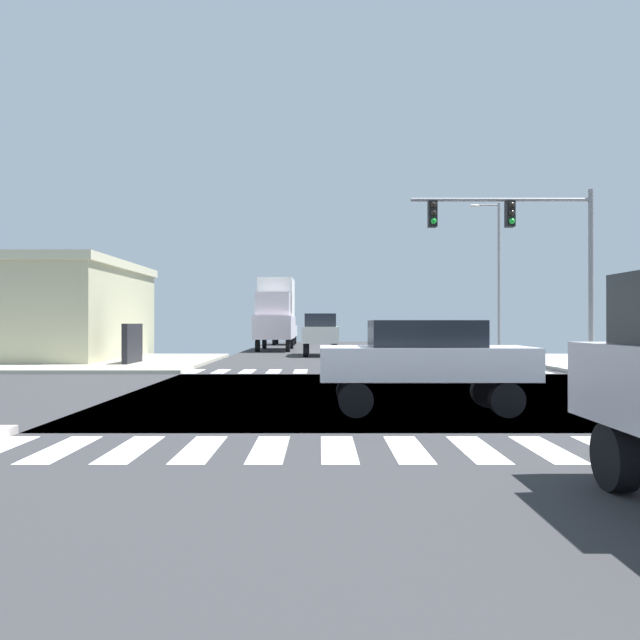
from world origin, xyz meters
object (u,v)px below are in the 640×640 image
Objects in this scene: box_truck_queued_1 at (273,312)px; suv_leading_2 at (318,331)px; suv_nearside_1 at (282,328)px; street_lamp at (492,265)px; traffic_signal_mast at (519,236)px; sedan_farside_1 at (422,357)px.

suv_leading_2 is at bearing 112.86° from box_truck_queued_1.
street_lamp is at bearing 126.01° from suv_nearside_1.
street_lamp is at bearing 151.66° from box_truck_queued_1.
suv_nearside_1 is 1.00× the size of suv_leading_2.
suv_nearside_1 is at bearing 126.01° from street_lamp.
street_lamp reaches higher than box_truck_queued_1.
suv_nearside_1 is 10.82m from box_truck_queued_1.
box_truck_queued_1 is 7.81m from suv_leading_2.
traffic_signal_mast is 13.11m from sedan_farside_1.
street_lamp is 2.00× the size of sedan_farside_1.
street_lamp is 1.19× the size of box_truck_queued_1.
suv_leading_2 is (-7.74, 11.18, -3.75)m from traffic_signal_mast.
sedan_farside_1 is 22.43m from suv_leading_2.
box_truck_queued_1 reaches higher than suv_nearside_1.
traffic_signal_mast is 0.97× the size of box_truck_queued_1.
sedan_farside_1 is at bearing -116.67° from traffic_signal_mast.
suv_leading_2 is at bearing 5.47° from sedan_farside_1.
box_truck_queued_1 reaches higher than suv_leading_2.
street_lamp is at bearing -18.93° from sedan_farside_1.
sedan_farside_1 is at bearing -108.93° from street_lamp.
sedan_farside_1 is (5.14, -40.19, -0.28)m from suv_nearside_1.
street_lamp is 22.17m from suv_nearside_1.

